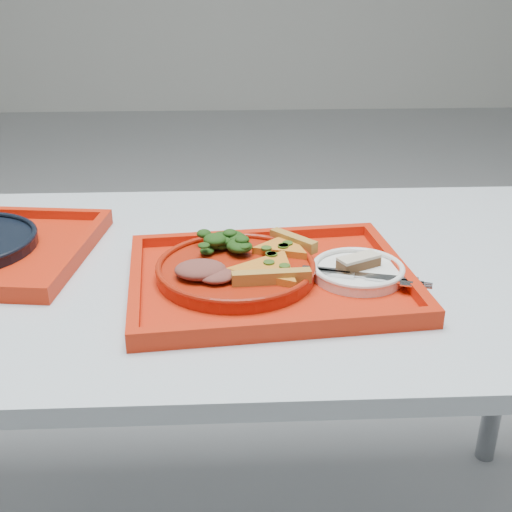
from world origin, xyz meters
The scene contains 11 objects.
table centered at (0.00, 0.00, 0.68)m, with size 1.60×0.80×0.75m.
tray_main centered at (0.10, -0.09, 0.76)m, with size 0.45×0.35×0.01m, color red.
dinner_plate centered at (0.04, -0.08, 0.77)m, with size 0.26×0.26×0.02m, color #9B1C0A.
side_plate centered at (0.24, -0.09, 0.77)m, with size 0.15×0.15×0.01m, color white.
pizza_slice_a centered at (0.09, -0.11, 0.79)m, with size 0.14×0.12×0.02m, color gold, non-canonical shape.
pizza_slice_b centered at (0.12, -0.02, 0.79)m, with size 0.11×0.10×0.02m, color gold, non-canonical shape.
salad_heap centered at (0.02, -0.02, 0.80)m, with size 0.09×0.08×0.04m, color black.
meat_portion centered at (-0.02, -0.11, 0.79)m, with size 0.08×0.07×0.02m, color brown.
dessert_bar centered at (0.24, -0.08, 0.79)m, with size 0.08×0.06×0.02m.
knife centered at (0.24, -0.12, 0.78)m, with size 0.18×0.02×0.01m, color silver.
fork centered at (0.24, -0.13, 0.78)m, with size 0.18×0.02×0.01m, color silver.
Camera 1 is at (0.03, -1.03, 1.23)m, focal length 45.00 mm.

